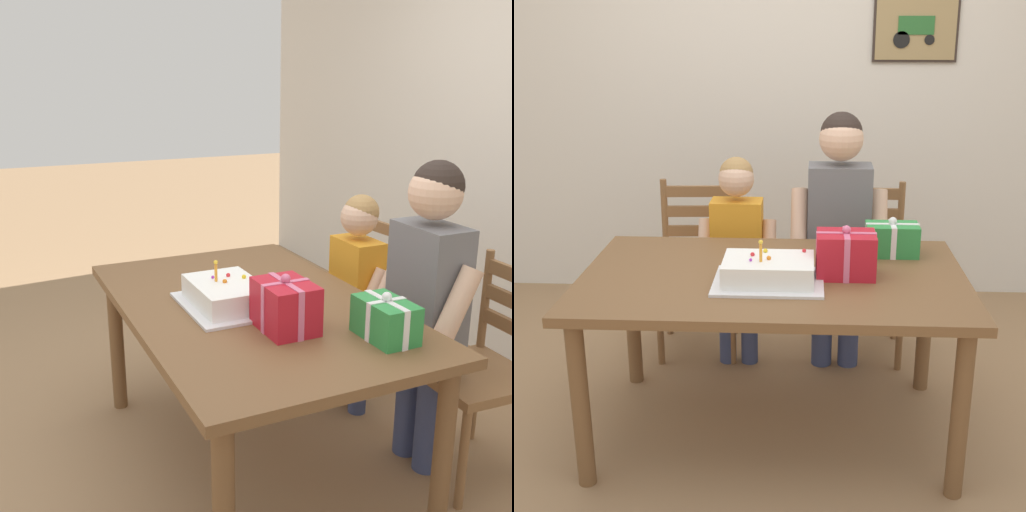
% 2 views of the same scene
% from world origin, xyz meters
% --- Properties ---
extents(ground_plane, '(20.00, 20.00, 0.00)m').
position_xyz_m(ground_plane, '(0.00, 0.00, 0.00)').
color(ground_plane, '#997551').
extents(back_wall, '(6.40, 0.11, 2.60)m').
position_xyz_m(back_wall, '(0.00, 1.80, 1.30)').
color(back_wall, silver).
rests_on(back_wall, ground).
extents(dining_table, '(1.59, 1.00, 0.74)m').
position_xyz_m(dining_table, '(0.00, 0.00, 0.66)').
color(dining_table, brown).
rests_on(dining_table, ground).
extents(birthday_cake, '(0.44, 0.34, 0.19)m').
position_xyz_m(birthday_cake, '(-0.01, -0.11, 0.79)').
color(birthday_cake, silver).
rests_on(birthday_cake, dining_table).
extents(gift_box_red_large, '(0.24, 0.19, 0.22)m').
position_xyz_m(gift_box_red_large, '(0.30, -0.00, 0.83)').
color(gift_box_red_large, red).
rests_on(gift_box_red_large, dining_table).
extents(gift_box_beside_cake, '(0.24, 0.15, 0.18)m').
position_xyz_m(gift_box_beside_cake, '(0.52, 0.28, 0.81)').
color(gift_box_beside_cake, '#2D8E42').
rests_on(gift_box_beside_cake, dining_table).
extents(chair_left, '(0.45, 0.45, 0.92)m').
position_xyz_m(chair_left, '(-0.45, 0.85, 0.47)').
color(chair_left, brown).
rests_on(chair_left, ground).
extents(chair_right, '(0.44, 0.44, 0.92)m').
position_xyz_m(chair_right, '(0.45, 0.85, 0.47)').
color(chair_right, brown).
rests_on(chair_right, ground).
extents(child_older, '(0.48, 0.27, 1.33)m').
position_xyz_m(child_older, '(0.30, 0.66, 0.81)').
color(child_older, '#38426B').
rests_on(child_older, ground).
extents(child_younger, '(0.40, 0.23, 1.11)m').
position_xyz_m(child_younger, '(-0.22, 0.66, 0.67)').
color(child_younger, '#38426B').
rests_on(child_younger, ground).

